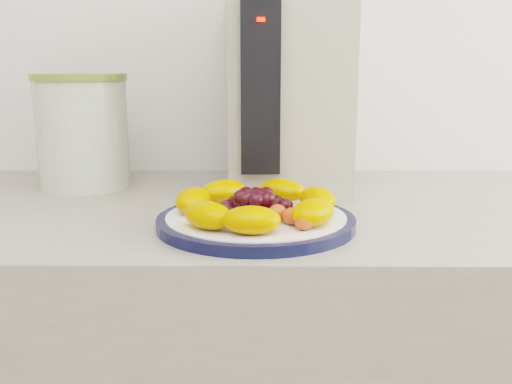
{
  "coord_description": "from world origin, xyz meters",
  "views": [
    {
      "loc": [
        0.1,
        0.29,
        1.12
      ],
      "look_at": [
        0.1,
        1.06,
        0.95
      ],
      "focal_mm": 40.0,
      "sensor_mm": 36.0,
      "label": 1
    }
  ],
  "objects": [
    {
      "name": "appliance_body",
      "position": [
        0.15,
        1.34,
        1.08
      ],
      "size": [
        0.22,
        0.3,
        0.36
      ],
      "primitive_type": "cube",
      "rotation": [
        0.0,
        0.0,
        0.04
      ],
      "color": "#A29B8A",
      "rests_on": "counter"
    },
    {
      "name": "appliance_panel",
      "position": [
        0.1,
        1.19,
        1.09
      ],
      "size": [
        0.06,
        0.02,
        0.27
      ],
      "primitive_type": "cube",
      "rotation": [
        0.0,
        0.0,
        0.04
      ],
      "color": "black",
      "rests_on": "appliance_body"
    },
    {
      "name": "plate_face",
      "position": [
        0.1,
        1.06,
        0.91
      ],
      "size": [
        0.25,
        0.25,
        0.02
      ],
      "primitive_type": "cylinder",
      "color": "white",
      "rests_on": "counter"
    },
    {
      "name": "canister_lid",
      "position": [
        -0.22,
        1.33,
        1.1
      ],
      "size": [
        0.17,
        0.17,
        0.01
      ],
      "primitive_type": "cylinder",
      "rotation": [
        0.0,
        0.0,
        0.02
      ],
      "color": "olive",
      "rests_on": "canister"
    },
    {
      "name": "appliance_led",
      "position": [
        0.1,
        1.18,
        1.19
      ],
      "size": [
        0.01,
        0.01,
        0.01
      ],
      "primitive_type": "cube",
      "rotation": [
        0.0,
        0.0,
        0.04
      ],
      "color": "#FF0C05",
      "rests_on": "appliance_panel"
    },
    {
      "name": "plate_rim",
      "position": [
        0.1,
        1.06,
        0.91
      ],
      "size": [
        0.28,
        0.28,
        0.01
      ],
      "primitive_type": "cylinder",
      "color": "black",
      "rests_on": "counter"
    },
    {
      "name": "canister",
      "position": [
        -0.22,
        1.33,
        1.0
      ],
      "size": [
        0.17,
        0.17,
        0.19
      ],
      "primitive_type": "cylinder",
      "rotation": [
        0.0,
        0.0,
        0.02
      ],
      "color": "#3B5A16",
      "rests_on": "counter"
    },
    {
      "name": "fruit_plate",
      "position": [
        0.1,
        1.06,
        0.93
      ],
      "size": [
        0.24,
        0.23,
        0.04
      ],
      "color": "#CF6F00",
      "rests_on": "plate_face"
    }
  ]
}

